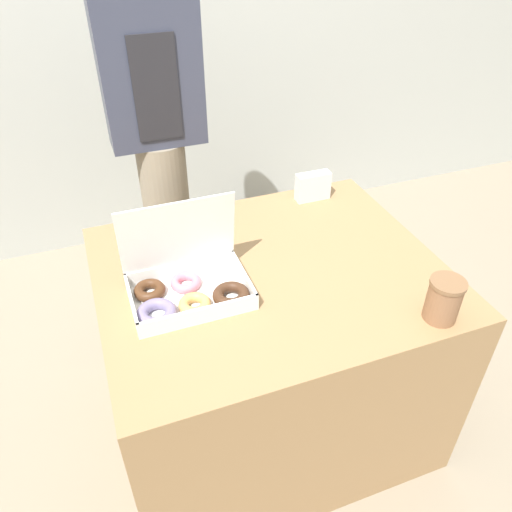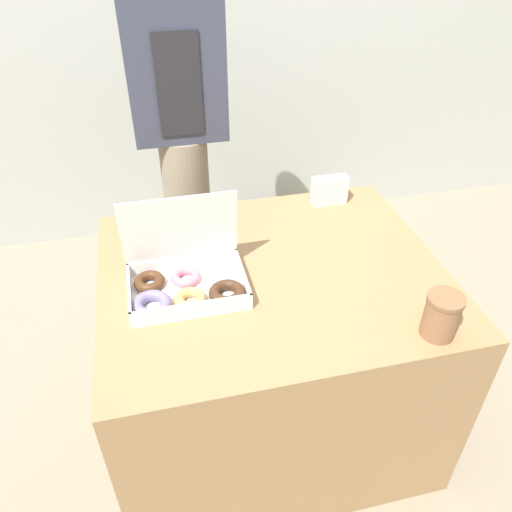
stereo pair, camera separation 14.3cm
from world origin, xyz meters
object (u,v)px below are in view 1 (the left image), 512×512
object	(u,v)px
donut_box	(186,287)
person_customer	(155,114)
napkin_holder	(313,186)
coffee_cup	(444,300)

from	to	relation	value
donut_box	person_customer	bearing A→B (deg)	83.19
napkin_holder	coffee_cup	bearing A→B (deg)	-86.15
donut_box	person_customer	world-z (taller)	person_customer
donut_box	napkin_holder	xyz separation A→B (m)	(0.58, 0.38, 0.01)
coffee_cup	donut_box	bearing A→B (deg)	153.19
napkin_holder	person_customer	bearing A→B (deg)	142.90
person_customer	napkin_holder	bearing A→B (deg)	-37.10
coffee_cup	napkin_holder	xyz separation A→B (m)	(-0.05, 0.70, -0.01)
person_customer	donut_box	bearing A→B (deg)	-96.81
coffee_cup	napkin_holder	world-z (taller)	coffee_cup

